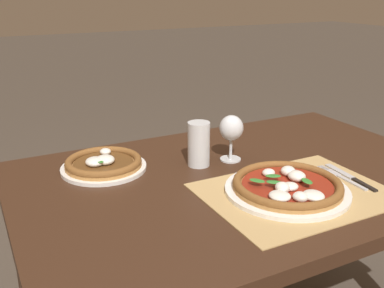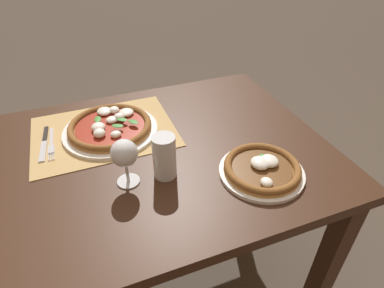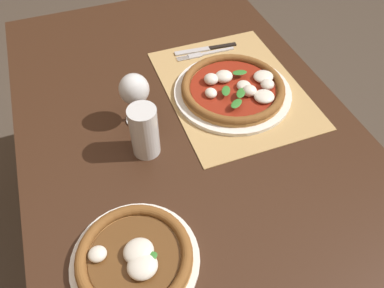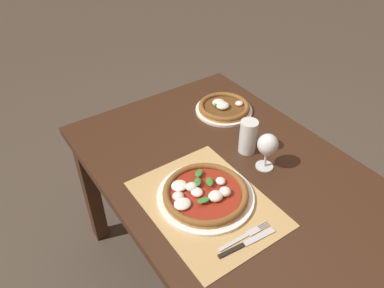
# 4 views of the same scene
# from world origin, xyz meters

# --- Properties ---
(dining_table) EXTENTS (1.38, 0.91, 0.74)m
(dining_table) POSITION_xyz_m (0.00, 0.00, 0.64)
(dining_table) COLOR #382114
(dining_table) RESTS_ON ground
(paper_placemat) EXTENTS (0.52, 0.39, 0.00)m
(paper_placemat) POSITION_xyz_m (0.06, -0.18, 0.74)
(paper_placemat) COLOR tan
(paper_placemat) RESTS_ON dining_table
(pizza_near) EXTENTS (0.35, 0.35, 0.05)m
(pizza_near) POSITION_xyz_m (0.03, -0.17, 0.76)
(pizza_near) COLOR white
(pizza_near) RESTS_ON paper_placemat
(pizza_far) EXTENTS (0.27, 0.27, 0.05)m
(pizza_far) POSITION_xyz_m (-0.37, 0.24, 0.76)
(pizza_far) COLOR white
(pizza_far) RESTS_ON dining_table
(wine_glass) EXTENTS (0.08, 0.08, 0.16)m
(wine_glass) POSITION_xyz_m (0.03, 0.12, 0.85)
(wine_glass) COLOR silver
(wine_glass) RESTS_ON dining_table
(pint_glass) EXTENTS (0.07, 0.07, 0.15)m
(pint_glass) POSITION_xyz_m (-0.09, 0.13, 0.81)
(pint_glass) COLOR silver
(pint_glass) RESTS_ON dining_table
(fork) EXTENTS (0.02, 0.20, 0.00)m
(fork) POSITION_xyz_m (0.24, -0.16, 0.75)
(fork) COLOR #B7B7BC
(fork) RESTS_ON paper_placemat
(knife) EXTENTS (0.04, 0.22, 0.01)m
(knife) POSITION_xyz_m (0.27, -0.18, 0.75)
(knife) COLOR black
(knife) RESTS_ON paper_placemat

